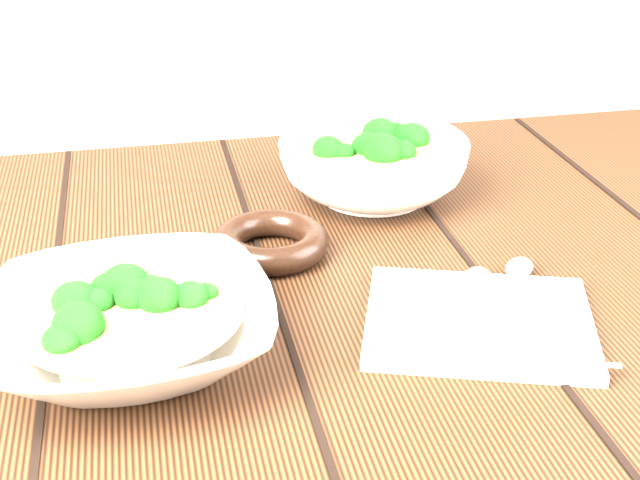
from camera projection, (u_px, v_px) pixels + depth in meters
table at (293, 384)px, 0.90m from camera, size 1.20×0.80×0.75m
soup_bowl_front at (131, 325)px, 0.72m from camera, size 0.24×0.24×0.07m
soup_bowl_back at (373, 166)px, 1.01m from camera, size 0.27×0.27×0.08m
trivet at (271, 242)px, 0.89m from camera, size 0.15×0.15×0.03m
napkin at (479, 322)px, 0.77m from camera, size 0.24×0.21×0.01m
spoon_left at (472, 294)px, 0.80m from camera, size 0.09×0.15×0.01m
spoon_right at (512, 282)px, 0.82m from camera, size 0.10×0.14×0.01m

